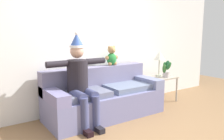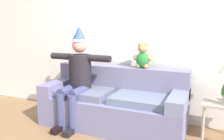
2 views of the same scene
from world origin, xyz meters
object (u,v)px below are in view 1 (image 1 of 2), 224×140
person_seated (80,79)px  table_lamp (159,57)px  couch (104,97)px  potted_plant (166,69)px  side_table (162,80)px  teddy_bear (112,57)px

person_seated → table_lamp: person_seated is taller
person_seated → table_lamp: (2.06, 0.28, 0.20)m
couch → potted_plant: bearing=-3.0°
couch → side_table: 1.53m
couch → table_lamp: 1.65m
person_seated → potted_plant: bearing=2.4°
side_table → potted_plant: size_ratio=1.54×
teddy_bear → potted_plant: teddy_bear is taller
table_lamp → potted_plant: size_ratio=1.47×
potted_plant → table_lamp: bearing=94.8°
couch → person_seated: bearing=-162.9°
couch → table_lamp: table_lamp is taller
person_seated → couch: bearing=17.1°
couch → potted_plant: 1.58m
teddy_bear → table_lamp: bearing=-6.9°
couch → side_table: couch is taller
teddy_bear → side_table: (1.17, -0.23, -0.58)m
table_lamp → potted_plant: table_lamp is taller
teddy_bear → potted_plant: (1.18, -0.34, -0.31)m
side_table → potted_plant: potted_plant is taller
person_seated → potted_plant: person_seated is taller
couch → person_seated: size_ratio=1.39×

